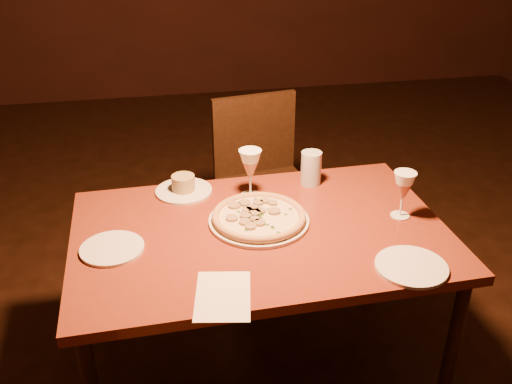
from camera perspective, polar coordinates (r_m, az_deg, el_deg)
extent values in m
plane|color=black|center=(2.51, 6.12, -15.43)|extent=(7.00, 7.00, 0.00)
cube|color=maroon|center=(1.97, 0.43, -4.23)|extent=(1.29, 0.85, 0.04)
cylinder|color=black|center=(2.43, -15.17, -8.06)|extent=(0.05, 0.05, 0.65)
cylinder|color=black|center=(2.11, 18.88, -15.15)|extent=(0.05, 0.05, 0.65)
cylinder|color=black|center=(2.60, 11.34, -4.96)|extent=(0.05, 0.05, 0.65)
cube|color=black|center=(2.71, 1.20, 0.09)|extent=(0.48, 0.48, 0.04)
cube|color=black|center=(2.78, -0.19, 5.81)|extent=(0.42, 0.09, 0.40)
cylinder|color=black|center=(2.65, -0.96, -6.57)|extent=(0.04, 0.04, 0.43)
cylinder|color=black|center=(2.92, -3.13, -3.02)|extent=(0.04, 0.04, 0.43)
cylinder|color=black|center=(2.76, 5.70, -5.17)|extent=(0.04, 0.04, 0.43)
cylinder|color=black|center=(3.02, 2.99, -1.89)|extent=(0.04, 0.04, 0.43)
cylinder|color=silver|center=(2.00, 0.29, -2.88)|extent=(0.35, 0.35, 0.01)
cylinder|color=beige|center=(1.99, 0.29, -2.57)|extent=(0.32, 0.32, 0.01)
torus|color=tan|center=(1.99, 0.29, -2.41)|extent=(0.33, 0.33, 0.03)
cylinder|color=silver|center=(2.22, -7.23, 0.11)|extent=(0.22, 0.22, 0.01)
cylinder|color=#9D865A|center=(2.20, -7.28, 0.91)|extent=(0.09, 0.09, 0.06)
cylinder|color=#ADB5BD|center=(2.24, 5.53, 2.39)|extent=(0.08, 0.08, 0.13)
cylinder|color=silver|center=(1.91, -14.20, -5.49)|extent=(0.21, 0.21, 0.01)
cylinder|color=silver|center=(1.84, 15.27, -7.21)|extent=(0.22, 0.22, 0.01)
cube|color=white|center=(1.67, -3.33, -10.31)|extent=(0.20, 0.25, 0.00)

